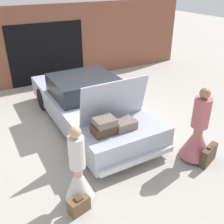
{
  "coord_description": "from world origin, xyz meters",
  "views": [
    {
      "loc": [
        -2.59,
        -5.92,
        3.68
      ],
      "look_at": [
        0.0,
        -1.3,
        0.9
      ],
      "focal_mm": 42.0,
      "sensor_mm": 36.0,
      "label": 1
    }
  ],
  "objects_px": {
    "car": "(89,103)",
    "suitcase_beside_right_person": "(209,155)",
    "suitcase_beside_left_person": "(79,205)",
    "person_right": "(198,135)",
    "person_left": "(78,175)"
  },
  "relations": [
    {
      "from": "car",
      "to": "suitcase_beside_right_person",
      "type": "height_order",
      "value": "car"
    },
    {
      "from": "car",
      "to": "suitcase_beside_left_person",
      "type": "height_order",
      "value": "car"
    },
    {
      "from": "person_right",
      "to": "suitcase_beside_right_person",
      "type": "distance_m",
      "value": 0.5
    },
    {
      "from": "person_right",
      "to": "car",
      "type": "bearing_deg",
      "value": 34.71
    },
    {
      "from": "car",
      "to": "person_right",
      "type": "xyz_separation_m",
      "value": [
        1.37,
        -2.66,
        0.03
      ]
    },
    {
      "from": "suitcase_beside_left_person",
      "to": "suitcase_beside_right_person",
      "type": "bearing_deg",
      "value": -2.63
    },
    {
      "from": "person_right",
      "to": "person_left",
      "type": "bearing_deg",
      "value": 94.89
    },
    {
      "from": "person_left",
      "to": "person_right",
      "type": "bearing_deg",
      "value": 96.25
    },
    {
      "from": "person_left",
      "to": "person_right",
      "type": "height_order",
      "value": "person_right"
    },
    {
      "from": "car",
      "to": "person_left",
      "type": "xyz_separation_m",
      "value": [
        -1.36,
        -2.54,
        -0.01
      ]
    },
    {
      "from": "person_right",
      "to": "suitcase_beside_right_person",
      "type": "height_order",
      "value": "person_right"
    },
    {
      "from": "person_right",
      "to": "suitcase_beside_left_person",
      "type": "distance_m",
      "value": 2.9
    },
    {
      "from": "person_left",
      "to": "suitcase_beside_left_person",
      "type": "distance_m",
      "value": 0.5
    },
    {
      "from": "car",
      "to": "person_left",
      "type": "height_order",
      "value": "car"
    },
    {
      "from": "person_right",
      "to": "suitcase_beside_right_person",
      "type": "relative_size",
      "value": 2.99
    }
  ]
}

